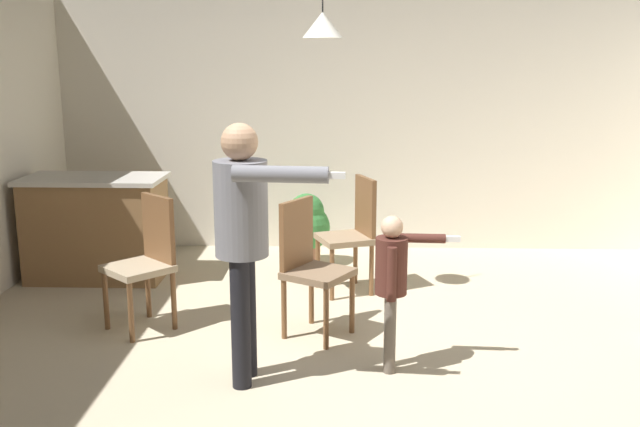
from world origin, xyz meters
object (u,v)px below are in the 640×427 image
kitchen_counter (97,228)px  dining_chair_centre_back (352,230)px  person_adult (244,225)px  dining_chair_by_counter (146,257)px  potted_plant_corner (307,226)px  person_child (393,276)px  dining_chair_near_wall (310,263)px

kitchen_counter → dining_chair_centre_back: bearing=-7.1°
kitchen_counter → person_adult: size_ratio=0.77×
kitchen_counter → dining_chair_centre_back: (2.34, -0.29, 0.07)m
dining_chair_by_counter → dining_chair_centre_back: size_ratio=1.00×
dining_chair_by_counter → potted_plant_corner: size_ratio=1.41×
person_adult → person_child: bearing=107.2°
person_child → dining_chair_by_counter: size_ratio=1.03×
dining_chair_by_counter → person_adult: bearing=177.3°
person_adult → dining_chair_by_counter: 1.33m
dining_chair_near_wall → potted_plant_corner: dining_chair_near_wall is taller
person_child → potted_plant_corner: 2.51m
kitchen_counter → person_child: person_child is taller
person_adult → dining_chair_by_counter: size_ratio=1.63×
person_child → dining_chair_centre_back: (-0.24, 1.60, -0.10)m
person_adult → dining_chair_near_wall: bearing=160.5°
dining_chair_centre_back → dining_chair_by_counter: bearing=99.0°
potted_plant_corner → person_adult: bearing=-95.3°
dining_chair_centre_back → person_child: bearing=167.1°
dining_chair_near_wall → person_child: bearing=73.9°
kitchen_counter → person_child: size_ratio=1.22×
person_adult → dining_chair_by_counter: person_adult is taller
dining_chair_near_wall → dining_chair_centre_back: same height
potted_plant_corner → dining_chair_by_counter: bearing=-122.9°
person_child → dining_chair_near_wall: size_ratio=1.03×
person_adult → potted_plant_corner: 2.69m
kitchen_counter → dining_chair_near_wall: dining_chair_near_wall is taller
dining_chair_near_wall → dining_chair_by_counter: bearing=-63.9°
dining_chair_by_counter → dining_chair_near_wall: same height
person_adult → dining_chair_near_wall: size_ratio=1.63×
dining_chair_centre_back → potted_plant_corner: bearing=7.4°
potted_plant_corner → kitchen_counter: bearing=-165.0°
person_adult → person_child: (0.92, 0.20, -0.37)m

